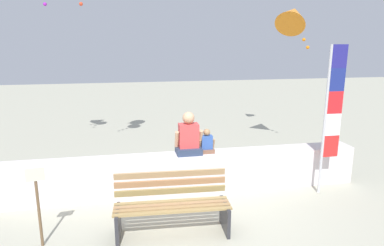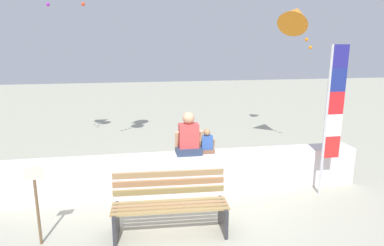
% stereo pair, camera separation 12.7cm
% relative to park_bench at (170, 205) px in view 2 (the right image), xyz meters
% --- Properties ---
extents(ground_plane, '(40.00, 40.00, 0.00)m').
position_rel_park_bench_xyz_m(ground_plane, '(0.45, 0.35, -0.42)').
color(ground_plane, '#AAA893').
extents(seawall_ledge, '(6.77, 0.47, 0.75)m').
position_rel_park_bench_xyz_m(seawall_ledge, '(0.45, 1.36, -0.05)').
color(seawall_ledge, silver).
rests_on(seawall_ledge, ground).
extents(park_bench, '(1.74, 0.70, 0.88)m').
position_rel_park_bench_xyz_m(park_bench, '(0.00, 0.00, 0.00)').
color(park_bench, '#9B7E4C').
rests_on(park_bench, ground).
extents(person_adult, '(0.53, 0.39, 0.80)m').
position_rel_park_bench_xyz_m(person_adult, '(0.51, 1.39, 0.64)').
color(person_adult, '#2B3854').
rests_on(person_adult, seawall_ledge).
extents(person_child, '(0.30, 0.22, 0.47)m').
position_rel_park_bench_xyz_m(person_child, '(0.86, 1.40, 0.51)').
color(person_child, brown).
rests_on(person_child, seawall_ledge).
extents(flag_banner, '(0.35, 0.05, 2.77)m').
position_rel_park_bench_xyz_m(flag_banner, '(3.03, 0.82, 1.17)').
color(flag_banner, '#B7B7BC').
rests_on(flag_banner, ground).
extents(kite_orange, '(1.12, 1.16, 1.22)m').
position_rel_park_bench_xyz_m(kite_orange, '(3.35, 3.16, 2.98)').
color(kite_orange, orange).
extents(sign_post, '(0.24, 0.06, 1.16)m').
position_rel_park_bench_xyz_m(sign_post, '(-1.85, -0.03, 0.27)').
color(sign_post, brown).
rests_on(sign_post, ground).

